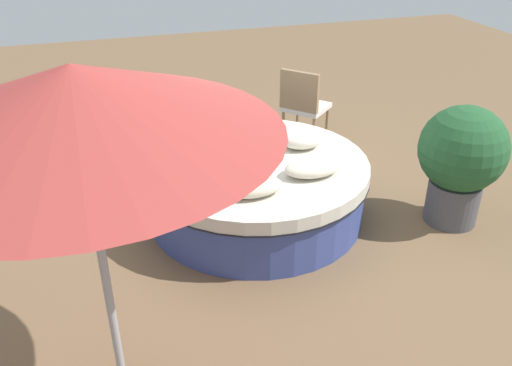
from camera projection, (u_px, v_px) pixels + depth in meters
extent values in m
plane|color=brown|center=(256.00, 214.00, 5.52)|extent=(16.00, 16.00, 0.00)
cylinder|color=#38478C|center=(256.00, 194.00, 5.40)|extent=(2.15, 2.15, 0.48)
cylinder|color=black|center=(256.00, 173.00, 5.29)|extent=(2.22, 2.22, 0.02)
cylinder|color=beige|center=(256.00, 167.00, 5.25)|extent=(2.21, 2.21, 0.14)
ellipsoid|color=beige|center=(254.00, 187.00, 4.61)|extent=(0.51, 0.29, 0.15)
ellipsoid|color=beige|center=(313.00, 167.00, 4.93)|extent=(0.54, 0.32, 0.15)
ellipsoid|color=silver|center=(302.00, 139.00, 5.45)|extent=(0.44, 0.34, 0.19)
cylinder|color=#997A56|center=(298.00, 116.00, 7.34)|extent=(0.04, 0.04, 0.42)
cylinder|color=#997A56|center=(327.00, 122.00, 7.14)|extent=(0.04, 0.04, 0.42)
cylinder|color=#997A56|center=(283.00, 126.00, 7.02)|extent=(0.04, 0.04, 0.42)
cylinder|color=#997A56|center=(314.00, 133.00, 6.83)|extent=(0.04, 0.04, 0.42)
cube|color=white|center=(306.00, 107.00, 6.97)|extent=(0.72, 0.72, 0.06)
cube|color=#997A56|center=(299.00, 91.00, 6.67)|extent=(0.39, 0.43, 0.50)
cylinder|color=#99999E|center=(104.00, 266.00, 2.95)|extent=(0.05, 0.05, 2.24)
cone|color=#B23D38|center=(75.00, 100.00, 2.49)|extent=(2.00, 2.00, 0.35)
cylinder|color=#4C4C51|center=(452.00, 201.00, 5.32)|extent=(0.51, 0.51, 0.44)
sphere|color=#23562D|center=(463.00, 149.00, 5.04)|extent=(0.83, 0.83, 0.83)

